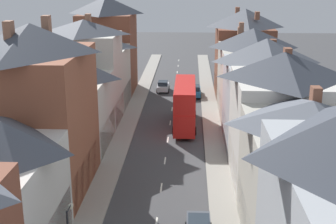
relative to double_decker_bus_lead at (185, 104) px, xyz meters
The scene contains 8 objects.
pavement_left 7.88m from the double_decker_bus_lead, 158.90° to the right, with size 2.20×104.00×0.14m, color gray.
pavement_right 5.06m from the double_decker_bus_lead, 38.78° to the right, with size 2.20×104.00×0.14m, color gray.
centre_line_dashes 5.73m from the double_decker_bus_lead, 111.03° to the right, with size 0.14×97.80×0.01m.
terrace_row_left 19.31m from the double_decker_bus_lead, 128.95° to the right, with size 8.00×73.32×14.61m.
terrace_row_right 18.33m from the double_decker_bus_lead, 62.35° to the right, with size 8.00×71.77×13.42m.
double_decker_bus_lead is the anchor object (origin of this frame).
car_near_blue 17.53m from the double_decker_bus_lead, 101.90° to the left, with size 1.90×3.83×1.63m.
car_near_silver 14.43m from the double_decker_bus_lead, 84.75° to the left, with size 1.90×4.50×1.68m.
Camera 1 is at (2.34, -12.78, 18.05)m, focal length 50.00 mm.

